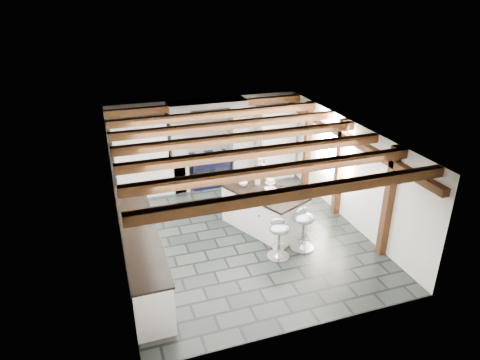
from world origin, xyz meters
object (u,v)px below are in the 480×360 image
object	(u,v)px
range_cooker	(209,169)
bar_stool_far	(279,234)
bar_stool_near	(303,224)
kitchen_island	(263,209)

from	to	relation	value
range_cooker	bar_stool_far	xyz separation A→B (m)	(0.41, -3.73, 0.05)
range_cooker	bar_stool_far	world-z (taller)	range_cooker
range_cooker	bar_stool_near	size ratio (longest dim) A/B	1.11
range_cooker	kitchen_island	size ratio (longest dim) A/B	0.48
bar_stool_far	bar_stool_near	bearing A→B (deg)	26.40
bar_stool_near	kitchen_island	bearing A→B (deg)	95.89
kitchen_island	bar_stool_far	xyz separation A→B (m)	(-0.13, -1.15, 0.05)
range_cooker	bar_stool_near	xyz separation A→B (m)	(0.99, -3.60, 0.09)
range_cooker	bar_stool_near	bearing A→B (deg)	-74.63
kitchen_island	bar_stool_far	distance (m)	1.16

